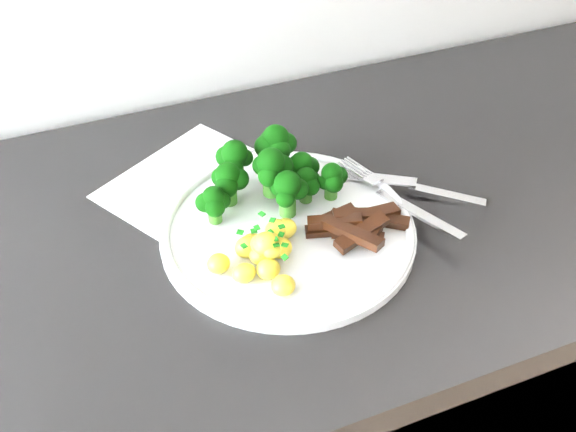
{
  "coord_description": "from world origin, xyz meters",
  "views": [
    {
      "loc": [
        -0.33,
        1.1,
        1.44
      ],
      "look_at": [
        -0.11,
        1.65,
        0.91
      ],
      "focal_mm": 42.43,
      "sensor_mm": 36.0,
      "label": 1
    }
  ],
  "objects": [
    {
      "name": "counter",
      "position": [
        -0.12,
        1.68,
        0.44
      ],
      "size": [
        2.36,
        0.59,
        0.88
      ],
      "color": "black",
      "rests_on": "ground"
    },
    {
      "name": "recipe_paper",
      "position": [
        -0.16,
        1.73,
        0.89
      ],
      "size": [
        0.33,
        0.36,
        0.0
      ],
      "color": "white",
      "rests_on": "counter"
    },
    {
      "name": "plate",
      "position": [
        -0.11,
        1.65,
        0.89
      ],
      "size": [
        0.3,
        0.3,
        0.02
      ],
      "color": "white",
      "rests_on": "counter"
    },
    {
      "name": "broccoli",
      "position": [
        -0.11,
        1.71,
        0.93
      ],
      "size": [
        0.19,
        0.12,
        0.08
      ],
      "color": "#2E631B",
      "rests_on": "plate"
    },
    {
      "name": "potatoes",
      "position": [
        -0.16,
        1.61,
        0.91
      ],
      "size": [
        0.12,
        0.11,
        0.04
      ],
      "color": "#FFED47",
      "rests_on": "plate"
    },
    {
      "name": "beef_strips",
      "position": [
        -0.04,
        1.61,
        0.91
      ],
      "size": [
        0.13,
        0.09,
        0.03
      ],
      "color": "black",
      "rests_on": "plate"
    },
    {
      "name": "fork",
      "position": [
        0.03,
        1.63,
        0.9
      ],
      "size": [
        0.08,
        0.19,
        0.02
      ],
      "color": "silver",
      "rests_on": "plate"
    },
    {
      "name": "knife",
      "position": [
        0.07,
        1.65,
        0.89
      ],
      "size": [
        0.17,
        0.14,
        0.02
      ],
      "color": "silver",
      "rests_on": "plate"
    }
  ]
}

